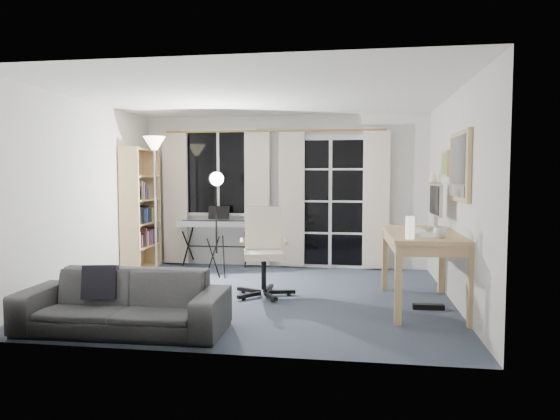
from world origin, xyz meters
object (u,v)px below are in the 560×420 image
object	(u,v)px
mug	(440,231)
desk	(423,241)
studio_light	(216,191)
bookshelf	(139,213)
sofa	(123,292)
keyboard_piano	(218,224)
torchiere_lamp	(155,164)
office_chair	(263,243)
monitor	(436,202)

from	to	relation	value
mug	desk	bearing A→B (deg)	101.31
studio_light	bookshelf	bearing A→B (deg)	142.86
studio_light	desk	distance (m)	2.96
bookshelf	sofa	size ratio (longest dim) A/B	0.97
bookshelf	keyboard_piano	distance (m)	1.21
desk	sofa	xyz separation A→B (m)	(-2.87, -1.31, -0.36)
torchiere_lamp	desk	world-z (taller)	torchiere_lamp
keyboard_piano	mug	bearing A→B (deg)	-41.99
office_chair	mug	distance (m)	2.14
sofa	torchiere_lamp	bearing A→B (deg)	104.54
sofa	studio_light	bearing A→B (deg)	83.95
keyboard_piano	office_chair	xyz separation A→B (m)	(1.02, -1.59, -0.06)
monitor	sofa	world-z (taller)	monitor
studio_light	office_chair	distance (m)	1.31
keyboard_piano	mug	distance (m)	3.85
torchiere_lamp	keyboard_piano	bearing A→B (deg)	45.01
bookshelf	office_chair	xyz separation A→B (m)	(2.15, -1.18, -0.26)
keyboard_piano	desk	xyz separation A→B (m)	(2.88, -1.93, 0.04)
monitor	sofa	size ratio (longest dim) A/B	0.31
bookshelf	mug	size ratio (longest dim) A/B	13.69
mug	bookshelf	bearing A→B (deg)	153.74
studio_light	sofa	xyz separation A→B (m)	(-0.20, -2.48, -0.86)
sofa	keyboard_piano	bearing A→B (deg)	88.63
office_chair	sofa	size ratio (longest dim) A/B	0.56
studio_light	sofa	size ratio (longest dim) A/B	0.80
torchiere_lamp	office_chair	distance (m)	2.19
keyboard_piano	office_chair	bearing A→B (deg)	-60.00
office_chair	sofa	xyz separation A→B (m)	(-1.02, -1.65, -0.26)
bookshelf	monitor	xyz separation A→B (m)	(4.20, -1.07, 0.26)
desk	mug	distance (m)	0.54
bookshelf	torchiere_lamp	distance (m)	0.89
torchiere_lamp	office_chair	size ratio (longest dim) A/B	1.88
keyboard_piano	monitor	bearing A→B (deg)	-28.49
office_chair	torchiere_lamp	bearing A→B (deg)	140.06
sofa	mug	bearing A→B (deg)	13.88
desk	monitor	xyz separation A→B (m)	(0.20, 0.45, 0.42)
keyboard_piano	sofa	world-z (taller)	keyboard_piano
keyboard_piano	studio_light	world-z (taller)	studio_light
keyboard_piano	studio_light	size ratio (longest dim) A/B	0.82
monitor	studio_light	bearing A→B (deg)	164.41
bookshelf	sofa	xyz separation A→B (m)	(1.13, -2.84, -0.51)
torchiere_lamp	desk	bearing A→B (deg)	-18.61
mug	studio_light	bearing A→B (deg)	149.06
monitor	mug	size ratio (longest dim) A/B	4.40
keyboard_piano	office_chair	distance (m)	1.89
desk	keyboard_piano	bearing A→B (deg)	144.52
bookshelf	monitor	size ratio (longest dim) A/B	3.11
studio_light	mug	bearing A→B (deg)	-52.91
bookshelf	sofa	bearing A→B (deg)	-69.81
office_chair	mug	world-z (taller)	office_chair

